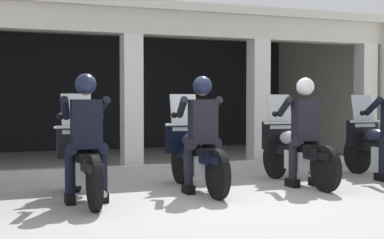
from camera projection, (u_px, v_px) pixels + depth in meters
ground_plane at (144, 168)px, 10.14m from camera, size 80.00×80.00×0.00m
station_building at (104, 68)px, 12.16m from camera, size 11.42×4.82×3.04m
kerb_strip at (139, 169)px, 9.49m from camera, size 10.92×0.24×0.12m
motorcycle_left at (82, 160)px, 6.94m from camera, size 0.62×2.04×1.35m
police_officer_left at (86, 127)px, 6.66m from camera, size 0.63×0.61×1.58m
motorcycle_center at (195, 154)px, 7.68m from camera, size 0.62×2.04×1.35m
police_officer_center at (202, 124)px, 7.40m from camera, size 0.63×0.61×1.58m
motorcycle_right at (294, 150)px, 8.23m from camera, size 0.62×2.04×1.35m
police_officer_right at (304, 122)px, 7.95m from camera, size 0.63×0.61×1.58m
motorcycle_far_right at (380, 147)px, 8.80m from camera, size 0.62×2.04×1.35m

